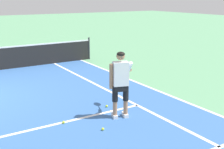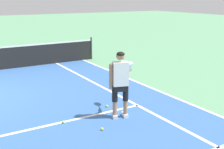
% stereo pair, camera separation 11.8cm
% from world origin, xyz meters
% --- Properties ---
extents(line_singles_right, '(0.10, 9.26, 0.01)m').
position_xyz_m(line_singles_right, '(4.12, -1.31, 0.00)').
color(line_singles_right, white).
rests_on(line_singles_right, ground).
extents(line_doubles_right, '(0.10, 9.26, 0.01)m').
position_xyz_m(line_doubles_right, '(5.49, -1.31, 0.00)').
color(line_doubles_right, white).
rests_on(line_doubles_right, ground).
extents(tennis_player, '(0.90, 1.02, 1.71)m').
position_xyz_m(tennis_player, '(3.24, -3.53, 0.99)').
color(tennis_player, white).
rests_on(tennis_player, ground).
extents(tennis_ball_near_feet, '(0.07, 0.07, 0.07)m').
position_xyz_m(tennis_ball_near_feet, '(3.30, -2.75, 0.03)').
color(tennis_ball_near_feet, '#CCE02D').
rests_on(tennis_ball_near_feet, ground).
extents(tennis_ball_by_baseline, '(0.07, 0.07, 0.07)m').
position_xyz_m(tennis_ball_by_baseline, '(2.46, -3.98, 0.03)').
color(tennis_ball_by_baseline, '#CCE02D').
rests_on(tennis_ball_by_baseline, ground).
extents(tennis_ball_mid_court, '(0.07, 0.07, 0.07)m').
position_xyz_m(tennis_ball_mid_court, '(1.84, -3.14, 0.03)').
color(tennis_ball_mid_court, '#CCE02D').
rests_on(tennis_ball_mid_court, ground).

